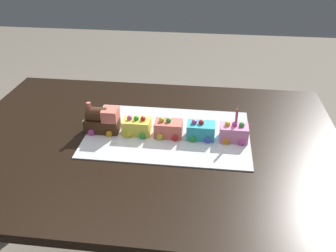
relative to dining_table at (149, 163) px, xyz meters
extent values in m
cube|color=black|center=(0.00, 0.00, 0.09)|extent=(1.40, 1.00, 0.03)
cube|color=black|center=(-0.64, 0.44, -0.28)|extent=(0.07, 0.07, 0.71)
cube|color=black|center=(0.64, 0.44, -0.28)|extent=(0.07, 0.07, 0.71)
cube|color=silver|center=(0.07, 0.05, 0.11)|extent=(0.60, 0.40, 0.00)
cube|color=#472816|center=(-0.18, 0.03, 0.14)|extent=(0.12, 0.06, 0.05)
cylinder|color=#472816|center=(-0.19, 0.03, 0.18)|extent=(0.08, 0.05, 0.05)
cube|color=#F27260|center=(-0.14, 0.03, 0.18)|extent=(0.06, 0.06, 0.04)
cylinder|color=#F27260|center=(-0.22, 0.03, 0.21)|extent=(0.02, 0.02, 0.03)
sphere|color=#F4EFCC|center=(-0.24, 0.03, 0.14)|extent=(0.02, 0.02, 0.02)
cylinder|color=#D84CB2|center=(-0.21, -0.01, 0.12)|extent=(0.02, 0.01, 0.02)
cylinder|color=orange|center=(-0.14, -0.01, 0.12)|extent=(0.02, 0.01, 0.02)
cylinder|color=orange|center=(-0.21, 0.07, 0.12)|extent=(0.02, 0.01, 0.02)
cylinder|color=#4C59D8|center=(-0.14, 0.07, 0.12)|extent=(0.02, 0.01, 0.02)
cube|color=#F4E04C|center=(-0.05, 0.03, 0.14)|extent=(0.10, 0.06, 0.06)
cylinder|color=yellow|center=(-0.07, -0.01, 0.12)|extent=(0.02, 0.01, 0.02)
cylinder|color=green|center=(-0.02, -0.01, 0.12)|extent=(0.02, 0.01, 0.02)
cylinder|color=green|center=(-0.07, 0.07, 0.12)|extent=(0.02, 0.01, 0.02)
cylinder|color=red|center=(-0.02, 0.07, 0.12)|extent=(0.02, 0.01, 0.02)
sphere|color=#D84CB2|center=(-0.07, 0.03, 0.17)|extent=(0.02, 0.02, 0.02)
sphere|color=green|center=(-0.05, 0.03, 0.17)|extent=(0.02, 0.02, 0.02)
sphere|color=red|center=(-0.02, 0.03, 0.17)|extent=(0.02, 0.02, 0.02)
cube|color=#F27260|center=(0.07, 0.03, 0.14)|extent=(0.10, 0.06, 0.06)
cylinder|color=yellow|center=(0.04, -0.01, 0.12)|extent=(0.02, 0.01, 0.02)
cylinder|color=red|center=(0.10, -0.01, 0.12)|extent=(0.02, 0.01, 0.02)
cylinder|color=green|center=(0.04, 0.07, 0.12)|extent=(0.02, 0.01, 0.02)
cylinder|color=red|center=(0.10, 0.07, 0.12)|extent=(0.02, 0.01, 0.02)
sphere|color=green|center=(0.07, 0.03, 0.17)|extent=(0.02, 0.02, 0.02)
sphere|color=yellow|center=(0.05, 0.03, 0.17)|extent=(0.02, 0.02, 0.02)
cube|color=#38B7C6|center=(0.19, 0.03, 0.14)|extent=(0.10, 0.06, 0.06)
cylinder|color=green|center=(0.16, -0.01, 0.12)|extent=(0.02, 0.01, 0.02)
cylinder|color=#4C59D8|center=(0.22, -0.01, 0.12)|extent=(0.02, 0.01, 0.02)
cylinder|color=red|center=(0.16, 0.07, 0.12)|extent=(0.02, 0.01, 0.02)
cylinder|color=red|center=(0.22, 0.07, 0.12)|extent=(0.02, 0.01, 0.02)
sphere|color=red|center=(0.19, 0.03, 0.17)|extent=(0.02, 0.02, 0.02)
sphere|color=#D84CB2|center=(0.17, 0.03, 0.17)|extent=(0.02, 0.02, 0.02)
cube|color=pink|center=(0.31, 0.03, 0.14)|extent=(0.10, 0.06, 0.06)
cylinder|color=orange|center=(0.28, -0.01, 0.12)|extent=(0.02, 0.01, 0.02)
cylinder|color=#D84CB2|center=(0.34, -0.01, 0.12)|extent=(0.02, 0.01, 0.02)
cylinder|color=#D84CB2|center=(0.28, 0.07, 0.12)|extent=(0.02, 0.01, 0.02)
cylinder|color=#4C59D8|center=(0.34, 0.07, 0.12)|extent=(0.02, 0.01, 0.02)
sphere|color=yellow|center=(0.28, 0.03, 0.17)|extent=(0.02, 0.02, 0.02)
sphere|color=green|center=(0.33, 0.03, 0.17)|extent=(0.02, 0.02, 0.02)
sphere|color=#D84CB2|center=(0.31, 0.03, 0.17)|extent=(0.02, 0.02, 0.02)
cylinder|color=#F24C59|center=(0.31, 0.03, 0.21)|extent=(0.01, 0.01, 0.05)
cone|color=yellow|center=(0.31, 0.03, 0.24)|extent=(0.01, 0.01, 0.01)
camera|label=1|loc=(0.21, -1.12, 0.82)|focal=39.38mm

